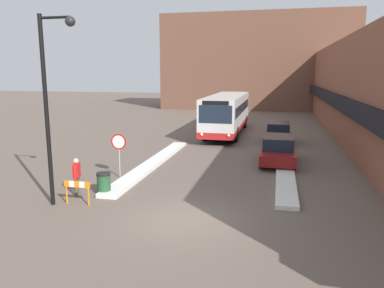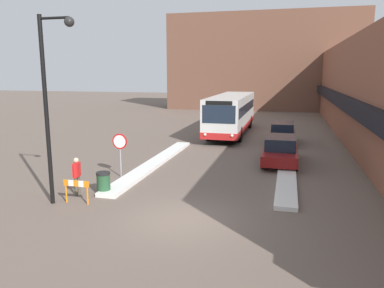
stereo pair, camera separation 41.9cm
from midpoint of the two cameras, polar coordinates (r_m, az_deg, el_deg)
name	(u,v)px [view 2 (the right image)]	position (r m, az deg, el deg)	size (l,w,h in m)	color
ground_plane	(180,219)	(13.41, -0.95, -11.41)	(160.00, 160.00, 0.00)	#66564C
building_row_right	(365,88)	(36.61, 25.11, 7.78)	(5.50, 60.00, 7.55)	brown
building_backdrop_far	(264,62)	(54.47, 11.15, 12.09)	(26.00, 8.00, 12.91)	brown
snow_bank_left	(155,163)	(21.13, -5.10, -2.85)	(0.90, 11.97, 0.18)	silver
snow_bank_right	(287,173)	(19.55, 14.83, -4.31)	(0.90, 10.49, 0.18)	silver
city_bus	(231,113)	(31.56, 6.41, 4.76)	(2.65, 12.06, 3.23)	silver
parked_car_front	(280,150)	(21.81, 13.84, -0.89)	(1.93, 4.67, 1.53)	maroon
parked_car_middle	(282,133)	(28.01, 14.01, 1.62)	(1.80, 4.22, 1.50)	black
stop_sign	(120,146)	(18.51, -10.30, -0.28)	(0.76, 0.08, 2.17)	gray
street_lamp	(51,92)	(14.92, -19.95, 7.45)	(1.46, 0.36, 7.14)	black
pedestrian	(77,173)	(16.36, -16.46, -4.20)	(0.26, 0.52, 1.60)	brown
trash_bin	(104,183)	(16.30, -12.61, -5.82)	(0.59, 0.59, 0.95)	#234C2D
construction_barricade	(76,187)	(15.34, -16.46, -6.33)	(1.10, 0.06, 0.94)	orange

